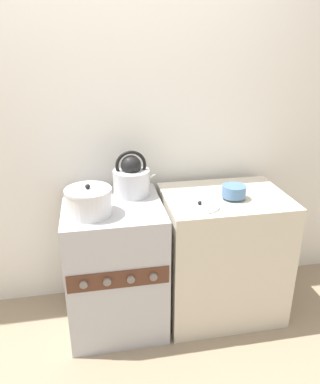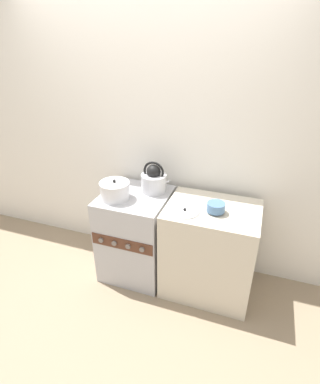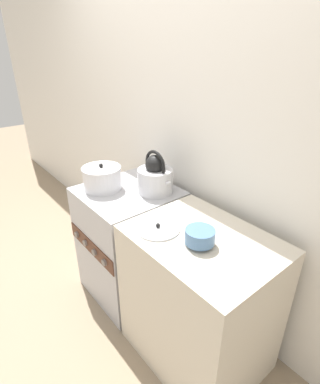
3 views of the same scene
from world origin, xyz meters
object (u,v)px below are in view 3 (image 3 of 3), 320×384
object	(u,v)px
kettle	(155,177)
loose_pot_lid	(158,228)
enamel_bowl	(200,236)
stove	(130,242)
cooking_pot	(102,178)

from	to	relation	value
kettle	loose_pot_lid	xyz separation A→B (m)	(0.36, -0.27, -0.09)
loose_pot_lid	enamel_bowl	bearing A→B (deg)	16.66
enamel_bowl	loose_pot_lid	size ratio (longest dim) A/B	0.62
loose_pot_lid	kettle	bearing A→B (deg)	143.25
kettle	loose_pot_lid	bearing A→B (deg)	-36.75
stove	loose_pot_lid	world-z (taller)	loose_pot_lid
stove	cooking_pot	world-z (taller)	cooking_pot
enamel_bowl	loose_pot_lid	bearing A→B (deg)	-163.34
enamel_bowl	loose_pot_lid	xyz separation A→B (m)	(-0.23, -0.07, -0.04)
stove	cooking_pot	xyz separation A→B (m)	(-0.13, -0.11, 0.50)
kettle	loose_pot_lid	world-z (taller)	kettle
loose_pot_lid	stove	bearing A→B (deg)	164.67
kettle	enamel_bowl	bearing A→B (deg)	-18.60
cooking_pot	loose_pot_lid	distance (m)	0.64
stove	kettle	size ratio (longest dim) A/B	2.93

